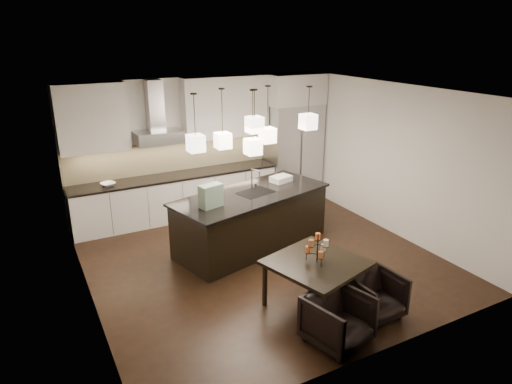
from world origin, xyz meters
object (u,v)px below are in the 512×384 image
refrigerator (293,152)px  armchair_right (375,296)px  island_body (251,221)px  armchair_left (338,319)px  dining_table (316,284)px

refrigerator → armchair_right: bearing=-108.8°
island_body → armchair_left: bearing=-110.5°
island_body → armchair_left: size_ratio=3.78×
dining_table → armchair_right: size_ratio=1.72×
armchair_left → armchair_right: (0.79, 0.22, -0.02)m
island_body → armchair_right: size_ratio=4.03×
dining_table → armchair_left: size_ratio=1.61×
refrigerator → armchair_left: 5.33m
island_body → dining_table: island_body is taller
armchair_left → armchair_right: armchair_left is taller
refrigerator → dining_table: bearing=-118.0°
refrigerator → armchair_right: refrigerator is taller
dining_table → armchair_right: 0.80m
island_body → dining_table: (-0.09, -2.11, -0.13)m
dining_table → armchair_left: dining_table is taller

